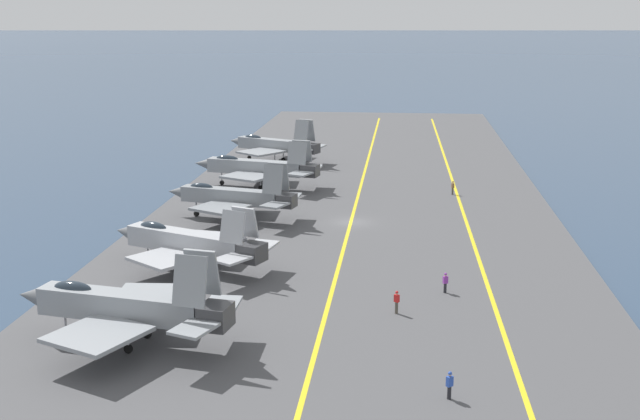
# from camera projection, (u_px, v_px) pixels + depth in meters

# --- Properties ---
(ground_plane) EXTENTS (2000.00, 2000.00, 0.00)m
(ground_plane) POSITION_uv_depth(u_px,v_px,m) (351.00, 226.00, 86.80)
(ground_plane) COLOR #2D425B
(carrier_deck) EXTENTS (194.74, 45.32, 0.40)m
(carrier_deck) POSITION_uv_depth(u_px,v_px,m) (351.00, 224.00, 86.75)
(carrier_deck) COLOR #4C4C4F
(carrier_deck) RESTS_ON ground
(deck_stripe_foul_line) EXTENTS (175.25, 2.97, 0.01)m
(deck_stripe_foul_line) POSITION_uv_depth(u_px,v_px,m) (467.00, 225.00, 85.41)
(deck_stripe_foul_line) COLOR yellow
(deck_stripe_foul_line) RESTS_ON carrier_deck
(deck_stripe_centerline) EXTENTS (175.26, 0.36, 0.01)m
(deck_stripe_centerline) POSITION_uv_depth(u_px,v_px,m) (351.00, 222.00, 86.70)
(deck_stripe_centerline) COLOR yellow
(deck_stripe_centerline) RESTS_ON carrier_deck
(parked_jet_nearest) EXTENTS (13.32, 16.03, 7.02)m
(parked_jet_nearest) POSITION_uv_depth(u_px,v_px,m) (124.00, 306.00, 54.20)
(parked_jet_nearest) COLOR gray
(parked_jet_nearest) RESTS_ON carrier_deck
(parked_jet_second) EXTENTS (12.20, 16.00, 6.04)m
(parked_jet_second) POSITION_uv_depth(u_px,v_px,m) (188.00, 242.00, 70.61)
(parked_jet_second) COLOR #A8AAAF
(parked_jet_second) RESTS_ON carrier_deck
(parked_jet_third) EXTENTS (11.78, 15.18, 6.55)m
(parked_jet_third) POSITION_uv_depth(u_px,v_px,m) (233.00, 196.00, 87.04)
(parked_jet_third) COLOR gray
(parked_jet_third) RESTS_ON carrier_deck
(parked_jet_fourth) EXTENTS (12.11, 17.16, 6.38)m
(parked_jet_fourth) POSITION_uv_depth(u_px,v_px,m) (257.00, 167.00, 103.09)
(parked_jet_fourth) COLOR gray
(parked_jet_fourth) RESTS_ON carrier_deck
(parked_jet_fifth) EXTENTS (13.52, 15.69, 6.79)m
(parked_jet_fifth) POSITION_uv_depth(u_px,v_px,m) (275.00, 145.00, 120.53)
(parked_jet_fifth) COLOR gray
(parked_jet_fifth) RESTS_ON carrier_deck
(crew_red_vest) EXTENTS (0.45, 0.46, 1.80)m
(crew_red_vest) POSITION_uv_depth(u_px,v_px,m) (397.00, 301.00, 60.19)
(crew_red_vest) COLOR #4C473D
(crew_red_vest) RESTS_ON carrier_deck
(crew_brown_vest) EXTENTS (0.45, 0.37, 1.73)m
(crew_brown_vest) POSITION_uv_depth(u_px,v_px,m) (453.00, 187.00, 99.48)
(crew_brown_vest) COLOR #4C473D
(crew_brown_vest) RESTS_ON carrier_deck
(crew_blue_vest) EXTENTS (0.45, 0.46, 1.74)m
(crew_blue_vest) POSITION_uv_depth(u_px,v_px,m) (450.00, 384.00, 46.87)
(crew_blue_vest) COLOR #232328
(crew_blue_vest) RESTS_ON carrier_deck
(crew_purple_vest) EXTENTS (0.40, 0.45, 1.70)m
(crew_purple_vest) POSITION_uv_depth(u_px,v_px,m) (445.00, 282.00, 64.67)
(crew_purple_vest) COLOR #232328
(crew_purple_vest) RESTS_ON carrier_deck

